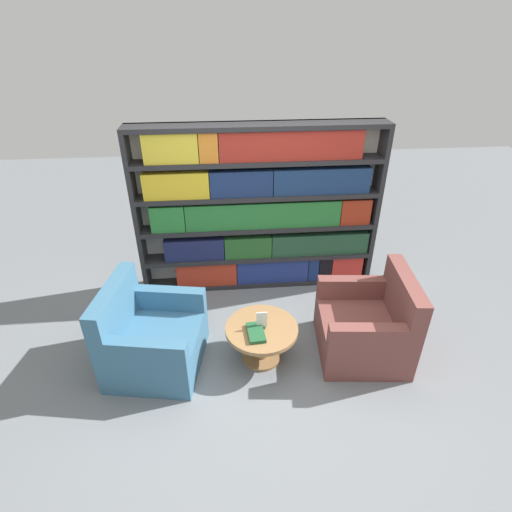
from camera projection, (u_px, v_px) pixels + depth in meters
ground_plane at (273, 372)px, 3.75m from camera, size 14.00×14.00×0.00m
bookshelf at (260, 211)px, 4.55m from camera, size 2.75×0.30×1.94m
armchair_left at (151, 339)px, 3.71m from camera, size 0.95×0.98×0.86m
armchair_right at (367, 327)px, 3.86m from camera, size 0.89×0.93×0.86m
coffee_table at (262, 336)px, 3.76m from camera, size 0.68×0.68×0.39m
table_sign at (262, 321)px, 3.67m from camera, size 0.10×0.06×0.17m
stray_book at (256, 333)px, 3.62m from camera, size 0.17×0.28×0.03m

